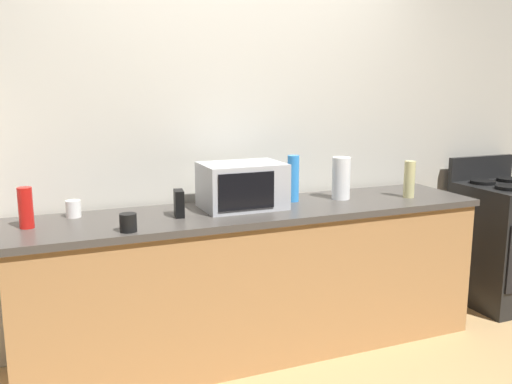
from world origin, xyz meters
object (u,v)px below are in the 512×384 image
object	(u,v)px
bottle_vinegar	(409,179)
mug_black	(128,223)
cordless_phone	(179,203)
mug_white	(73,209)
stove_range	(504,243)
bottle_spray_cleaner	(293,179)
microwave	(242,186)
paper_towel_roll	(341,178)
bottle_hot_sauce	(26,208)

from	to	relation	value
bottle_vinegar	mug_black	distance (m)	1.85
cordless_phone	mug_white	xyz separation A→B (m)	(-0.55, 0.21, -0.03)
cordless_phone	mug_white	bearing A→B (deg)	167.74
stove_range	bottle_vinegar	xyz separation A→B (m)	(-0.95, -0.08, 0.56)
mug_black	bottle_spray_cleaner	bearing A→B (deg)	17.16
bottle_vinegar	mug_black	world-z (taller)	bottle_vinegar
microwave	bottle_vinegar	world-z (taller)	microwave
microwave	mug_black	distance (m)	0.78
microwave	bottle_vinegar	distance (m)	1.12
paper_towel_roll	microwave	bearing A→B (deg)	-179.81
paper_towel_roll	mug_black	size ratio (longest dim) A/B	2.91
microwave	bottle_spray_cleaner	world-z (taller)	bottle_spray_cleaner
microwave	cordless_phone	distance (m)	0.41
paper_towel_roll	cordless_phone	xyz separation A→B (m)	(-1.08, -0.07, -0.06)
paper_towel_roll	mug_black	xyz separation A→B (m)	(-1.41, -0.29, -0.09)
microwave	bottle_hot_sauce	world-z (taller)	microwave
stove_range	bottle_vinegar	world-z (taller)	bottle_vinegar
cordless_phone	mug_white	size ratio (longest dim) A/B	1.58
stove_range	bottle_spray_cleaner	distance (m)	1.81
bottle_hot_sauce	mug_black	xyz separation A→B (m)	(0.47, -0.27, -0.06)
mug_white	mug_black	bearing A→B (deg)	-62.24
bottle_spray_cleaner	mug_black	bearing A→B (deg)	-162.84
paper_towel_roll	mug_white	size ratio (longest dim) A/B	2.85
microwave	cordless_phone	xyz separation A→B (m)	(-0.40, -0.07, -0.06)
stove_range	mug_white	xyz separation A→B (m)	(-3.02, 0.19, 0.49)
stove_range	cordless_phone	world-z (taller)	stove_range
microwave	paper_towel_roll	distance (m)	0.68
stove_range	mug_white	world-z (taller)	stove_range
bottle_hot_sauce	bottle_spray_cleaner	world-z (taller)	bottle_spray_cleaner
microwave	mug_white	bearing A→B (deg)	171.39
bottle_vinegar	mug_black	xyz separation A→B (m)	(-1.84, -0.16, -0.07)
stove_range	bottle_spray_cleaner	bearing A→B (deg)	176.67
paper_towel_roll	cordless_phone	distance (m)	1.09
paper_towel_roll	bottle_vinegar	bearing A→B (deg)	-16.57
microwave	paper_towel_roll	xyz separation A→B (m)	(0.68, 0.00, 0.00)
microwave	cordless_phone	size ratio (longest dim) A/B	3.20
bottle_hot_sauce	bottle_spray_cleaner	size ratio (longest dim) A/B	0.73
mug_black	paper_towel_roll	bearing A→B (deg)	11.55
cordless_phone	mug_black	world-z (taller)	cordless_phone
bottle_vinegar	mug_black	size ratio (longest dim) A/B	2.57
stove_range	bottle_vinegar	size ratio (longest dim) A/B	4.52
bottle_spray_cleaner	mug_white	bearing A→B (deg)	175.96
paper_towel_roll	bottle_spray_cleaner	distance (m)	0.32
cordless_phone	mug_black	xyz separation A→B (m)	(-0.32, -0.22, -0.03)
paper_towel_roll	cordless_phone	bearing A→B (deg)	-176.32
mug_white	cordless_phone	bearing A→B (deg)	-21.16
cordless_phone	bottle_hot_sauce	distance (m)	0.79
cordless_phone	paper_towel_roll	bearing A→B (deg)	12.57
cordless_phone	bottle_spray_cleaner	bearing A→B (deg)	17.69
bottle_hot_sauce	mug_black	world-z (taller)	bottle_hot_sauce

